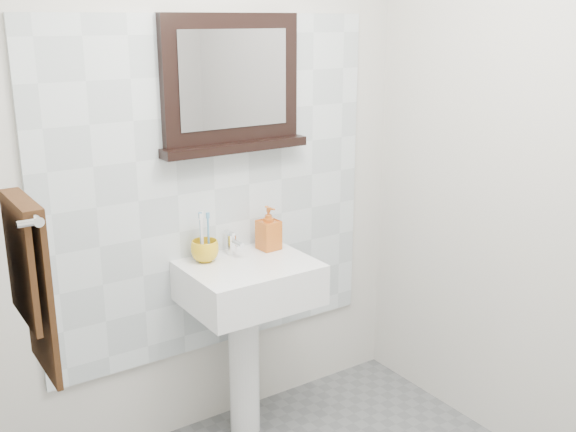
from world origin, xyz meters
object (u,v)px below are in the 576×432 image
object	(u,v)px
framed_mirror	(231,87)
hand_towel	(30,274)
soap_dispenser	(269,228)
toothbrush_cup	(205,251)
pedestal_sink	(248,301)

from	to	relation	value
framed_mirror	hand_towel	size ratio (longest dim) A/B	1.25
soap_dispenser	hand_towel	distance (m)	1.28
toothbrush_cup	soap_dispenser	world-z (taller)	soap_dispenser
hand_towel	soap_dispenser	bearing A→B (deg)	24.22
pedestal_sink	hand_towel	size ratio (longest dim) A/B	1.75
toothbrush_cup	framed_mirror	world-z (taller)	framed_mirror
toothbrush_cup	hand_towel	world-z (taller)	hand_towel
pedestal_sink	toothbrush_cup	xyz separation A→B (m)	(-0.15, 0.11, 0.23)
toothbrush_cup	pedestal_sink	bearing A→B (deg)	-38.15
pedestal_sink	soap_dispenser	world-z (taller)	soap_dispenser
toothbrush_cup	hand_towel	distance (m)	1.03
pedestal_sink	soap_dispenser	bearing A→B (deg)	29.52
framed_mirror	hand_towel	bearing A→B (deg)	-149.39
toothbrush_cup	framed_mirror	size ratio (longest dim) A/B	0.18
pedestal_sink	toothbrush_cup	distance (m)	0.30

